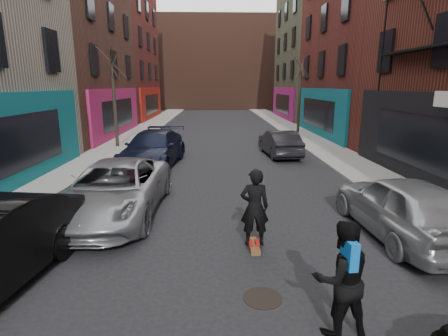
{
  "coord_description": "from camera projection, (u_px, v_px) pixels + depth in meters",
  "views": [
    {
      "loc": [
        -0.25,
        -3.07,
        3.73
      ],
      "look_at": [
        -0.03,
        5.89,
        1.6
      ],
      "focal_mm": 28.0,
      "sensor_mm": 36.0,
      "label": 1
    }
  ],
  "objects": [
    {
      "name": "building_far",
      "position": [
        217.0,
        65.0,
        56.7
      ],
      "size": [
        40.0,
        10.0,
        14.0
      ],
      "primitive_type": "cube",
      "color": "#47281E",
      "rests_on": "ground"
    },
    {
      "name": "parked_right_end",
      "position": [
        279.0,
        143.0,
        18.82
      ],
      "size": [
        1.83,
        4.3,
        1.38
      ],
      "primitive_type": "imported",
      "rotation": [
        0.0,
        0.0,
        3.23
      ],
      "color": "black",
      "rests_on": "ground"
    },
    {
      "name": "parked_left_end",
      "position": [
        153.0,
        149.0,
        16.44
      ],
      "size": [
        2.87,
        5.83,
        1.63
      ],
      "primitive_type": "imported",
      "rotation": [
        0.0,
        0.0,
        -0.11
      ],
      "color": "black",
      "rests_on": "ground"
    },
    {
      "name": "sidewalk_left",
      "position": [
        152.0,
        125.0,
        32.87
      ],
      "size": [
        2.5,
        84.0,
        0.13
      ],
      "primitive_type": "cube",
      "color": "gray",
      "rests_on": "ground"
    },
    {
      "name": "skateboarder",
      "position": [
        255.0,
        207.0,
        7.98
      ],
      "size": [
        0.67,
        0.45,
        1.82
      ],
      "primitive_type": "imported",
      "rotation": [
        0.0,
        0.0,
        3.16
      ],
      "color": "black",
      "rests_on": "skateboard"
    },
    {
      "name": "manhole",
      "position": [
        263.0,
        298.0,
        6.27
      ],
      "size": [
        0.82,
        0.82,
        0.01
      ],
      "primitive_type": "cylinder",
      "rotation": [
        0.0,
        0.0,
        0.19
      ],
      "color": "black",
      "rests_on": "ground"
    },
    {
      "name": "tree_left_far",
      "position": [
        114.0,
        91.0,
        20.43
      ],
      "size": [
        2.0,
        2.0,
        6.5
      ],
      "primitive_type": null,
      "color": "black",
      "rests_on": "sidewalk_left"
    },
    {
      "name": "skateboard",
      "position": [
        254.0,
        246.0,
        8.2
      ],
      "size": [
        0.23,
        0.8,
        0.1
      ],
      "primitive_type": "cube",
      "rotation": [
        0.0,
        0.0,
        0.02
      ],
      "color": "brown",
      "rests_on": "ground"
    },
    {
      "name": "tree_right_far",
      "position": [
        300.0,
        88.0,
        26.53
      ],
      "size": [
        2.0,
        2.0,
        6.8
      ],
      "primitive_type": null,
      "color": "black",
      "rests_on": "sidewalk_right"
    },
    {
      "name": "parked_right_far",
      "position": [
        402.0,
        206.0,
        8.71
      ],
      "size": [
        2.11,
        4.75,
        1.59
      ],
      "primitive_type": "imported",
      "rotation": [
        0.0,
        0.0,
        3.19
      ],
      "color": "#93979B",
      "rests_on": "ground"
    },
    {
      "name": "parked_left_far",
      "position": [
        115.0,
        189.0,
        10.18
      ],
      "size": [
        2.71,
        5.64,
        1.55
      ],
      "primitive_type": "imported",
      "rotation": [
        0.0,
        0.0,
        -0.02
      ],
      "color": "gray",
      "rests_on": "ground"
    },
    {
      "name": "sidewalk_right",
      "position": [
        284.0,
        125.0,
        33.17
      ],
      "size": [
        2.5,
        84.0,
        0.13
      ],
      "primitive_type": "cube",
      "color": "gray",
      "rests_on": "ground"
    },
    {
      "name": "pedestrian",
      "position": [
        341.0,
        278.0,
        5.21
      ],
      "size": [
        0.97,
        0.8,
        1.84
      ],
      "rotation": [
        0.0,
        0.0,
        3.27
      ],
      "color": "black",
      "rests_on": "ground"
    }
  ]
}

